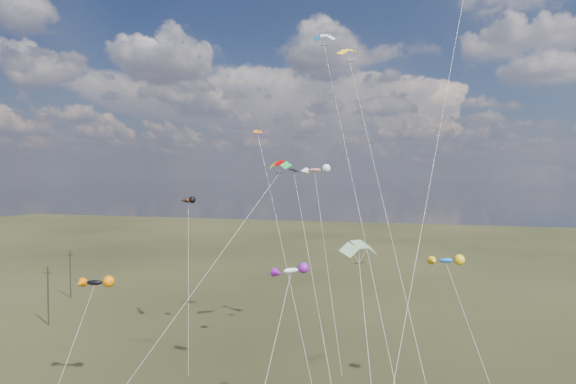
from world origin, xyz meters
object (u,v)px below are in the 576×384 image
(utility_pole_near, at_px, (48,296))
(novelty_black_orange, at_px, (94,283))
(utility_pole_far, at_px, (70,274))
(parafoil_yellow, at_px, (350,52))

(utility_pole_near, relative_size, novelty_black_orange, 0.72)
(utility_pole_far, relative_size, novelty_black_orange, 0.72)
(utility_pole_far, xyz_separation_m, novelty_black_orange, (28.65, -31.08, 6.43))
(utility_pole_near, xyz_separation_m, utility_pole_far, (-8.00, 14.00, 0.00))
(parafoil_yellow, xyz_separation_m, novelty_black_orange, (-21.82, -12.43, -22.74))
(utility_pole_far, distance_m, parafoil_yellow, 61.20)
(utility_pole_near, distance_m, novelty_black_orange, 27.56)
(utility_pole_far, bearing_deg, novelty_black_orange, -47.33)
(novelty_black_orange, bearing_deg, utility_pole_far, 132.67)
(parafoil_yellow, distance_m, novelty_black_orange, 33.88)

